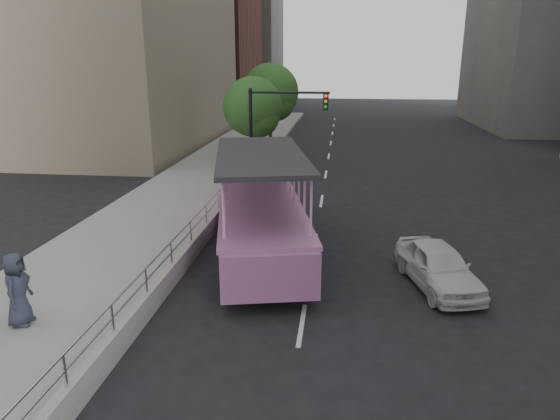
% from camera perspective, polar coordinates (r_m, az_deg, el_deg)
% --- Properties ---
extents(ground, '(160.00, 160.00, 0.00)m').
position_cam_1_polar(ground, '(15.10, -0.71, -9.02)').
color(ground, black).
extents(sidewalk, '(5.50, 80.00, 0.30)m').
position_cam_1_polar(sidewalk, '(25.49, -10.57, 1.85)').
color(sidewalk, gray).
rests_on(sidewalk, ground).
extents(kerb_wall, '(0.24, 30.00, 0.36)m').
position_cam_1_polar(kerb_wall, '(17.35, -10.11, -4.06)').
color(kerb_wall, '#A0A19B').
rests_on(kerb_wall, sidewalk).
extents(guardrail, '(0.07, 22.00, 0.71)m').
position_cam_1_polar(guardrail, '(17.13, -10.22, -1.98)').
color(guardrail, silver).
rests_on(guardrail, kerb_wall).
extents(duck_boat, '(4.94, 11.34, 3.67)m').
position_cam_1_polar(duck_boat, '(18.36, -2.44, 0.25)').
color(duck_boat, black).
rests_on(duck_boat, ground).
extents(car, '(2.49, 4.15, 1.32)m').
position_cam_1_polar(car, '(15.74, 17.63, -6.11)').
color(car, silver).
rests_on(car, ground).
extents(pedestrian_far, '(0.73, 0.99, 1.86)m').
position_cam_1_polar(pedestrian_far, '(13.81, -27.82, -8.02)').
color(pedestrian_far, '#282D3B').
rests_on(pedestrian_far, sidewalk).
extents(parking_sign, '(0.25, 0.56, 2.68)m').
position_cam_1_polar(parking_sign, '(23.95, -4.82, 4.92)').
color(parking_sign, black).
rests_on(parking_sign, ground).
extents(traffic_signal, '(4.20, 0.32, 5.20)m').
position_cam_1_polar(traffic_signal, '(26.39, -0.78, 10.04)').
color(traffic_signal, black).
rests_on(traffic_signal, ground).
extents(street_tree_near, '(3.52, 3.52, 5.72)m').
position_cam_1_polar(street_tree_near, '(29.98, -2.96, 11.43)').
color(street_tree_near, '#322416').
rests_on(street_tree_near, ground).
extents(street_tree_far, '(3.97, 3.97, 6.45)m').
position_cam_1_polar(street_tree_far, '(35.82, -0.97, 13.08)').
color(street_tree_far, '#322416').
rests_on(street_tree_far, ground).
extents(midrise_brick, '(18.00, 16.00, 26.00)m').
position_cam_1_polar(midrise_brick, '(64.92, -11.69, 22.05)').
color(midrise_brick, brown).
rests_on(midrise_brick, ground).
extents(midrise_stone_b, '(16.00, 14.00, 20.00)m').
position_cam_1_polar(midrise_stone_b, '(79.58, -6.30, 19.06)').
color(midrise_stone_b, slate).
rests_on(midrise_stone_b, ground).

